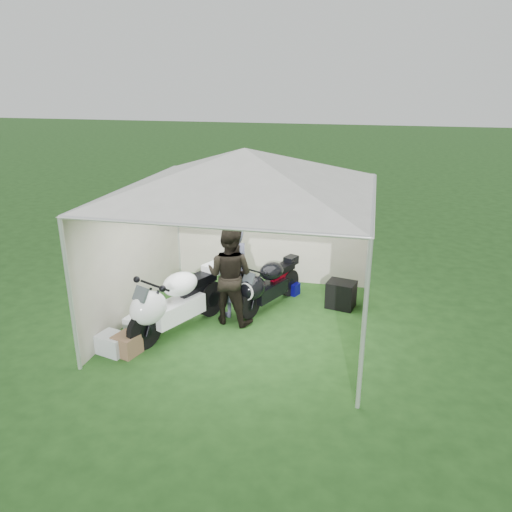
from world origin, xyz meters
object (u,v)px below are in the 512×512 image
object	(u,v)px
person_dark_jacket	(230,275)
crate_0	(113,344)
equipment_box	(341,295)
crate_2	(136,324)
motorcycle_white	(174,301)
paddock_stand	(291,288)
person_blue_jacket	(234,271)
canopy_tent	(245,175)
motorcycle_black	(267,284)
crate_1	(127,344)

from	to	relation	value
person_dark_jacket	crate_0	distance (m)	2.18
equipment_box	crate_2	xyz separation A→B (m)	(-3.28, -1.72, -0.13)
motorcycle_white	paddock_stand	world-z (taller)	motorcycle_white
paddock_stand	person_blue_jacket	size ratio (longest dim) A/B	0.19
canopy_tent	crate_0	size ratio (longest dim) A/B	12.57
equipment_box	motorcycle_white	bearing A→B (deg)	-147.83
person_blue_jacket	canopy_tent	bearing A→B (deg)	90.09
person_blue_jacket	crate_0	bearing A→B (deg)	-2.19
crate_2	equipment_box	bearing A→B (deg)	27.71
person_dark_jacket	paddock_stand	bearing A→B (deg)	-111.69
motorcycle_white	paddock_stand	distance (m)	2.63
canopy_tent	motorcycle_black	world-z (taller)	canopy_tent
equipment_box	paddock_stand	bearing A→B (deg)	159.05
crate_0	crate_1	bearing A→B (deg)	3.01
crate_1	crate_0	bearing A→B (deg)	-176.99
equipment_box	crate_0	bearing A→B (deg)	-143.54
motorcycle_white	crate_1	world-z (taller)	motorcycle_white
paddock_stand	person_dark_jacket	size ratio (longest dim) A/B	0.19
paddock_stand	person_blue_jacket	bearing A→B (deg)	-126.73
person_dark_jacket	crate_1	size ratio (longest dim) A/B	4.87
paddock_stand	equipment_box	world-z (taller)	equipment_box
crate_1	person_blue_jacket	bearing A→B (deg)	53.72
canopy_tent	paddock_stand	size ratio (longest dim) A/B	17.78
canopy_tent	person_blue_jacket	distance (m)	1.78
canopy_tent	motorcycle_black	bearing A→B (deg)	68.05
crate_1	crate_2	distance (m)	0.74
crate_1	paddock_stand	bearing A→B (deg)	53.54
motorcycle_white	paddock_stand	size ratio (longest dim) A/B	6.25
motorcycle_black	person_blue_jacket	distance (m)	0.73
person_blue_jacket	equipment_box	bearing A→B (deg)	150.67
crate_2	paddock_stand	bearing A→B (deg)	42.67
canopy_tent	crate_2	distance (m)	3.09
crate_1	person_dark_jacket	bearing A→B (deg)	48.90
canopy_tent	paddock_stand	xyz separation A→B (m)	(0.57, 1.34, -2.46)
person_blue_jacket	equipment_box	world-z (taller)	person_blue_jacket
canopy_tent	person_blue_jacket	world-z (taller)	canopy_tent
canopy_tent	paddock_stand	distance (m)	2.85
motorcycle_white	equipment_box	xyz separation A→B (m)	(2.61, 1.64, -0.34)
person_dark_jacket	equipment_box	bearing A→B (deg)	-141.85
crate_2	motorcycle_white	bearing A→B (deg)	6.87
canopy_tent	crate_2	size ratio (longest dim) A/B	16.87
motorcycle_black	crate_0	world-z (taller)	motorcycle_black
person_blue_jacket	equipment_box	size ratio (longest dim) A/B	3.33
motorcycle_white	equipment_box	bearing A→B (deg)	56.83
canopy_tent	paddock_stand	bearing A→B (deg)	66.97
crate_0	crate_1	world-z (taller)	crate_1
paddock_stand	crate_2	distance (m)	3.11
motorcycle_black	equipment_box	size ratio (longest dim) A/B	3.33
crate_0	crate_1	distance (m)	0.24
motorcycle_black	crate_1	world-z (taller)	motorcycle_black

